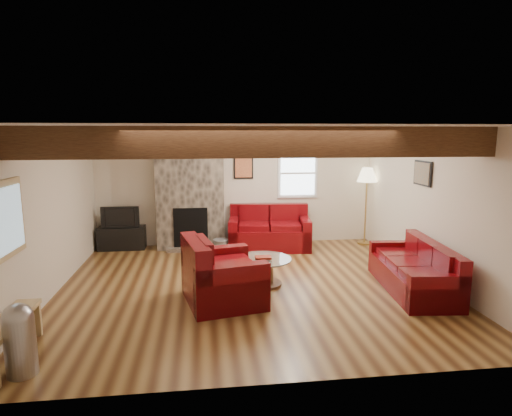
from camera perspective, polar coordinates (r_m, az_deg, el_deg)
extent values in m
plane|color=#4E2C14|center=(6.99, -0.72, -10.30)|extent=(8.00, 8.00, 0.00)
plane|color=white|center=(6.56, -0.77, 10.66)|extent=(8.00, 8.00, 0.00)
plane|color=beige|center=(9.37, -2.61, 2.77)|extent=(8.00, 0.00, 8.00)
plane|color=beige|center=(4.01, 3.65, -7.01)|extent=(8.00, 0.00, 8.00)
plane|color=beige|center=(7.00, -25.95, -0.67)|extent=(0.00, 7.50, 7.50)
plane|color=beige|center=(7.59, 22.38, 0.35)|extent=(0.00, 7.50, 7.50)
cube|color=#331B0F|center=(5.32, 0.74, 8.78)|extent=(6.00, 0.36, 0.38)
cube|color=#342E28|center=(9.09, -8.78, 2.45)|extent=(1.40, 0.50, 2.50)
cube|color=black|center=(8.99, -8.69, -2.82)|extent=(0.70, 0.06, 0.90)
cube|color=#342E28|center=(9.04, -8.63, -5.42)|extent=(1.00, 0.25, 0.08)
cylinder|color=#422615|center=(7.02, 0.95, -10.02)|extent=(0.60, 0.60, 0.04)
cylinder|color=#422615|center=(6.96, 0.96, -8.62)|extent=(0.32, 0.32, 0.40)
cylinder|color=white|center=(6.89, 0.96, -6.80)|extent=(0.90, 0.90, 0.02)
cube|color=maroon|center=(6.89, 0.96, -6.60)|extent=(0.25, 0.18, 0.03)
cube|color=black|center=(9.46, -17.44, -3.83)|extent=(0.96, 0.38, 0.48)
imported|color=black|center=(9.37, -17.58, -1.08)|extent=(0.77, 0.10, 0.45)
cylinder|color=tan|center=(9.82, 14.22, -4.52)|extent=(0.30, 0.30, 0.03)
cylinder|color=tan|center=(9.67, 14.41, -0.27)|extent=(0.03, 0.03, 1.51)
cone|color=#FFF1C1|center=(9.56, 14.61, 4.32)|extent=(0.43, 0.43, 0.30)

